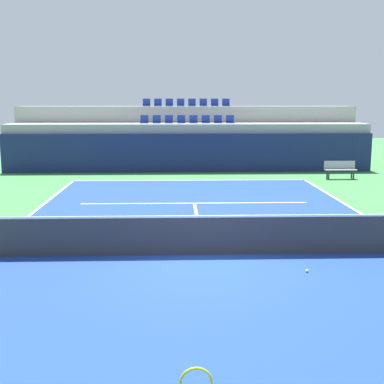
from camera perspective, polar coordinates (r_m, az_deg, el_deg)
ground_plane at (r=12.55m, az=1.38°, el=-6.99°), size 80.00×80.00×0.00m
court_surface at (r=12.55m, az=1.38°, el=-6.97°), size 11.00×24.00×0.01m
baseline_far at (r=24.22m, az=-0.25°, el=1.31°), size 11.00×0.10×0.00m
service_line_far at (r=18.75m, az=0.26°, el=-1.24°), size 8.26×0.10×0.00m
centre_service_line at (r=15.63m, az=0.71°, el=-3.52°), size 0.10×6.40×0.00m
back_wall at (r=27.05m, az=-0.43°, el=4.36°), size 19.41×0.30×2.03m
stands_tier_lower at (r=28.37m, az=-0.51°, el=5.10°), size 19.41×2.40×2.50m
stands_tier_upper at (r=30.73m, az=-0.62°, el=6.32°), size 19.41×2.40×3.41m
seating_row_lower at (r=28.38m, az=-0.52°, el=7.88°), size 5.14×0.44×0.44m
seating_row_upper at (r=30.77m, az=-0.63°, el=9.73°), size 5.14×0.44×0.44m
tennis_net at (r=12.41m, az=1.39°, el=-4.74°), size 11.08×0.08×1.07m
player_bench at (r=25.69m, az=16.10°, el=2.53°), size 1.50×0.40×0.85m
tennis_ball_0 at (r=11.54m, az=12.63°, el=-8.54°), size 0.07×0.07×0.07m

